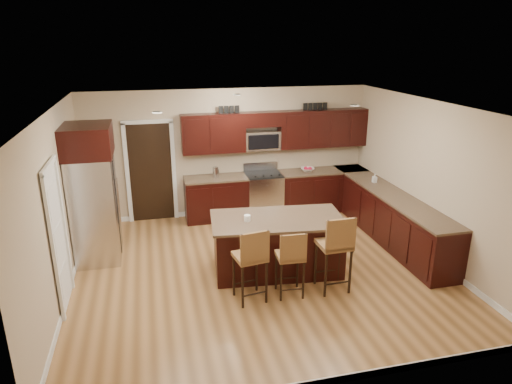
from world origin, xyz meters
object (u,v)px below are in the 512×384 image
object	(u,v)px
island	(277,246)
stool_left	(252,257)
stool_mid	(291,256)
refrigerator	(93,193)
range	(263,194)
stool_right	(336,245)

from	to	relation	value
island	stool_left	bearing A→B (deg)	-120.63
stool_mid	refrigerator	size ratio (longest dim) A/B	0.45
range	stool_right	size ratio (longest dim) A/B	0.90
stool_left	refrigerator	world-z (taller)	refrigerator
stool_left	stool_right	bearing A→B (deg)	-9.43
island	stool_right	size ratio (longest dim) A/B	1.81
range	stool_left	distance (m)	3.49
range	island	distance (m)	2.51
stool_right	refrigerator	size ratio (longest dim) A/B	0.52
stool_right	refrigerator	distance (m)	4.10
stool_left	stool_right	size ratio (longest dim) A/B	0.93
island	refrigerator	size ratio (longest dim) A/B	0.95
island	stool_right	distance (m)	1.13
stool_right	range	bearing A→B (deg)	92.89
stool_mid	refrigerator	xyz separation A→B (m)	(-2.87, 1.99, 0.55)
stool_left	refrigerator	xyz separation A→B (m)	(-2.27, 2.00, 0.49)
stool_left	stool_mid	world-z (taller)	stool_left
stool_right	refrigerator	xyz separation A→B (m)	(-3.56, 2.00, 0.44)
refrigerator	stool_left	bearing A→B (deg)	-41.31
range	stool_mid	bearing A→B (deg)	-97.45
range	island	bearing A→B (deg)	-99.18
island	stool_mid	xyz separation A→B (m)	(-0.03, -0.84, 0.23)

